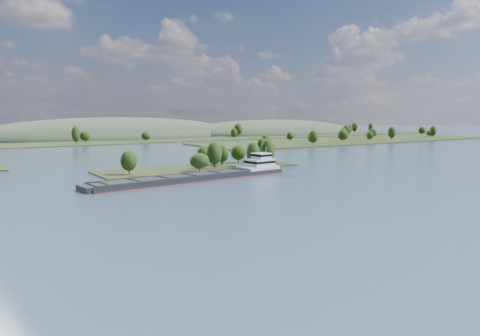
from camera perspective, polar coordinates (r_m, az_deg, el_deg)
ground at (r=179.82m, az=3.97°, el=-2.05°), size 1800.00×1800.00×0.00m
tree_island at (r=231.59m, az=-3.25°, el=0.98°), size 100.00×33.23×14.86m
right_bank at (r=467.55m, az=13.68°, el=3.37°), size 320.00×90.00×14.91m
back_shoreline at (r=438.38m, az=-17.45°, el=3.00°), size 900.00×60.00×16.72m
hill_east at (r=614.30m, az=3.92°, el=4.24°), size 260.00×140.00×36.00m
hill_west at (r=548.89m, az=-15.09°, el=3.71°), size 320.00×160.00×44.00m
cargo_barge at (r=195.56m, az=-4.23°, el=-0.87°), size 92.82×21.95×12.46m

